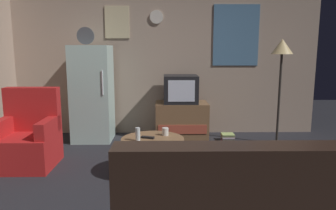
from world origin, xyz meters
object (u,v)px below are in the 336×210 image
object	(u,v)px
fridge	(93,93)
wine_glass	(138,134)
mug_ceramic_white	(166,132)
armchair	(28,139)
tv_stand	(182,120)
standing_lamp	(282,55)
book_stack	(228,137)
coffee_table	(153,157)
crt_tv	(181,89)
remote_control	(148,137)

from	to	relation	value
fridge	wine_glass	xyz separation A→B (m)	(0.84, -1.60, -0.24)
mug_ceramic_white	armchair	distance (m)	1.73
tv_stand	mug_ceramic_white	world-z (taller)	tv_stand
tv_stand	standing_lamp	xyz separation A→B (m)	(1.45, -0.35, 1.06)
fridge	book_stack	world-z (taller)	fridge
wine_glass	mug_ceramic_white	world-z (taller)	wine_glass
coffee_table	mug_ceramic_white	size ratio (longest dim) A/B	8.00
wine_glass	crt_tv	bearing A→B (deg)	71.61
coffee_table	mug_ceramic_white	xyz separation A→B (m)	(0.15, 0.14, 0.26)
crt_tv	armchair	bearing A→B (deg)	-148.02
crt_tv	coffee_table	xyz separation A→B (m)	(-0.40, -1.59, -0.59)
standing_lamp	coffee_table	bearing A→B (deg)	-146.49
fridge	standing_lamp	bearing A→B (deg)	-5.38
coffee_table	book_stack	size ratio (longest dim) A/B	3.47
mug_ceramic_white	armchair	world-z (taller)	armchair
fridge	remote_control	xyz separation A→B (m)	(0.94, -1.50, -0.30)
tv_stand	crt_tv	distance (m)	0.52
fridge	standing_lamp	size ratio (longest dim) A/B	1.11
fridge	tv_stand	distance (m)	1.49
crt_tv	armchair	distance (m)	2.36
mug_ceramic_white	book_stack	distance (m)	1.68
fridge	book_stack	bearing A→B (deg)	-2.67
coffee_table	armchair	world-z (taller)	armchair
crt_tv	mug_ceramic_white	bearing A→B (deg)	-99.96
coffee_table	book_stack	xyz separation A→B (m)	(1.15, 1.41, -0.16)
wine_glass	remote_control	world-z (taller)	wine_glass
standing_lamp	armchair	size ratio (longest dim) A/B	1.66
crt_tv	book_stack	size ratio (longest dim) A/B	2.61
wine_glass	armchair	size ratio (longest dim) A/B	0.16
crt_tv	book_stack	distance (m)	1.07
crt_tv	coffee_table	world-z (taller)	crt_tv
fridge	remote_control	distance (m)	1.80
fridge	crt_tv	size ratio (longest dim) A/B	3.28
fridge	mug_ceramic_white	xyz separation A→B (m)	(1.14, -1.37, -0.27)
crt_tv	remote_control	size ratio (longest dim) A/B	3.60
mug_ceramic_white	remote_control	distance (m)	0.24
tv_stand	armchair	distance (m)	2.33
coffee_table	wine_glass	bearing A→B (deg)	-149.74
mug_ceramic_white	remote_control	size ratio (longest dim) A/B	0.60
crt_tv	wine_glass	xyz separation A→B (m)	(-0.56, -1.68, -0.30)
tv_stand	wine_glass	xyz separation A→B (m)	(-0.58, -1.68, 0.22)
tv_stand	remote_control	distance (m)	1.66
crt_tv	fridge	bearing A→B (deg)	-176.90
wine_glass	armchair	world-z (taller)	armchair
crt_tv	standing_lamp	distance (m)	1.61
mug_ceramic_white	book_stack	size ratio (longest dim) A/B	0.43
standing_lamp	mug_ceramic_white	world-z (taller)	standing_lamp
fridge	coffee_table	size ratio (longest dim) A/B	2.46
remote_control	book_stack	size ratio (longest dim) A/B	0.72
armchair	book_stack	distance (m)	2.92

